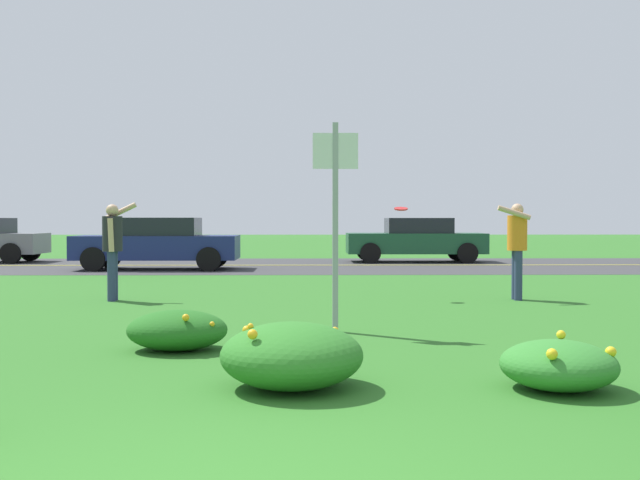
{
  "coord_description": "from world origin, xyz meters",
  "views": [
    {
      "loc": [
        0.51,
        -3.71,
        1.4
      ],
      "look_at": [
        0.72,
        9.57,
        1.06
      ],
      "focal_mm": 44.75,
      "sensor_mm": 36.0,
      "label": 1
    }
  ],
  "objects_px": {
    "person_catcher_orange_shirt": "(517,242)",
    "car_dark_green_center_left": "(416,240)",
    "frisbee_red": "(401,209)",
    "car_navy_center_right": "(158,243)",
    "sign_post_near_path": "(335,206)",
    "person_thrower_dark_shirt": "(113,243)"
  },
  "relations": [
    {
      "from": "person_thrower_dark_shirt",
      "to": "person_catcher_orange_shirt",
      "type": "bearing_deg",
      "value": 0.37
    },
    {
      "from": "person_thrower_dark_shirt",
      "to": "car_navy_center_right",
      "type": "xyz_separation_m",
      "value": [
        -0.84,
        8.63,
        -0.26
      ]
    },
    {
      "from": "sign_post_near_path",
      "to": "frisbee_red",
      "type": "bearing_deg",
      "value": 72.33
    },
    {
      "from": "frisbee_red",
      "to": "car_navy_center_right",
      "type": "distance_m",
      "value": 10.27
    },
    {
      "from": "sign_post_near_path",
      "to": "person_catcher_orange_shirt",
      "type": "height_order",
      "value": "sign_post_near_path"
    },
    {
      "from": "car_dark_green_center_left",
      "to": "car_navy_center_right",
      "type": "height_order",
      "value": "same"
    },
    {
      "from": "person_catcher_orange_shirt",
      "to": "frisbee_red",
      "type": "bearing_deg",
      "value": 175.54
    },
    {
      "from": "person_thrower_dark_shirt",
      "to": "car_dark_green_center_left",
      "type": "bearing_deg",
      "value": 60.94
    },
    {
      "from": "person_catcher_orange_shirt",
      "to": "sign_post_near_path",
      "type": "bearing_deg",
      "value": -130.17
    },
    {
      "from": "sign_post_near_path",
      "to": "person_catcher_orange_shirt",
      "type": "bearing_deg",
      "value": 49.83
    },
    {
      "from": "sign_post_near_path",
      "to": "person_thrower_dark_shirt",
      "type": "relative_size",
      "value": 1.53
    },
    {
      "from": "person_catcher_orange_shirt",
      "to": "car_navy_center_right",
      "type": "xyz_separation_m",
      "value": [
        -7.82,
        8.58,
        -0.27
      ]
    },
    {
      "from": "person_catcher_orange_shirt",
      "to": "car_navy_center_right",
      "type": "bearing_deg",
      "value": 132.35
    },
    {
      "from": "person_catcher_orange_shirt",
      "to": "car_dark_green_center_left",
      "type": "bearing_deg",
      "value": 90.26
    },
    {
      "from": "person_catcher_orange_shirt",
      "to": "frisbee_red",
      "type": "distance_m",
      "value": 2.09
    },
    {
      "from": "person_thrower_dark_shirt",
      "to": "sign_post_near_path",
      "type": "bearing_deg",
      "value": -46.26
    },
    {
      "from": "person_catcher_orange_shirt",
      "to": "car_dark_green_center_left",
      "type": "xyz_separation_m",
      "value": [
        -0.06,
        12.42,
        -0.27
      ]
    },
    {
      "from": "frisbee_red",
      "to": "car_navy_center_right",
      "type": "bearing_deg",
      "value": 124.64
    },
    {
      "from": "sign_post_near_path",
      "to": "person_catcher_orange_shirt",
      "type": "xyz_separation_m",
      "value": [
        3.29,
        3.9,
        -0.56
      ]
    },
    {
      "from": "sign_post_near_path",
      "to": "frisbee_red",
      "type": "xyz_separation_m",
      "value": [
        1.29,
        4.06,
        0.01
      ]
    },
    {
      "from": "frisbee_red",
      "to": "person_catcher_orange_shirt",
      "type": "bearing_deg",
      "value": -4.46
    },
    {
      "from": "person_thrower_dark_shirt",
      "to": "car_dark_green_center_left",
      "type": "xyz_separation_m",
      "value": [
        6.93,
        12.47,
        -0.26
      ]
    }
  ]
}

